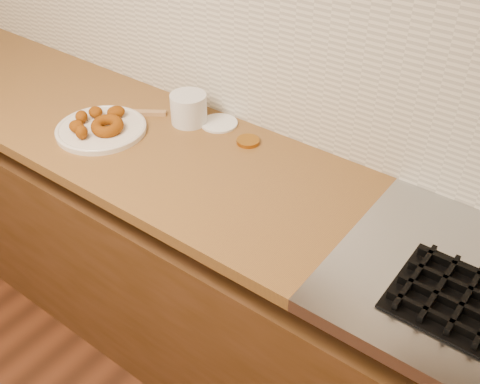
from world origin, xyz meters
name	(u,v)px	position (x,y,z in m)	size (l,w,h in m)	color
base_cabinet	(212,281)	(0.00, 1.69, 0.39)	(3.60, 0.60, 0.77)	#57331D
butcher_block	(71,109)	(-0.65, 1.69, 0.88)	(2.30, 0.62, 0.04)	brown
backsplash	(265,42)	(0.00, 1.99, 1.20)	(3.60, 0.02, 0.60)	beige
donut_plate	(101,129)	(-0.41, 1.63, 0.91)	(0.30, 0.30, 0.02)	silver
ring_donut	(107,126)	(-0.38, 1.63, 0.94)	(0.11, 0.11, 0.04)	#7A3D03
fried_dough_chunks	(92,119)	(-0.45, 1.63, 0.94)	(0.15, 0.23, 0.05)	#7A3D03
plastic_tub	(189,109)	(-0.22, 1.86, 0.95)	(0.12, 0.12, 0.10)	silver
tub_lid	(219,123)	(-0.13, 1.91, 0.90)	(0.13, 0.13, 0.01)	white
brass_jar_lid	(248,141)	(0.02, 1.87, 0.91)	(0.08, 0.08, 0.01)	#A8691F
wooden_utensil	(139,113)	(-0.39, 1.79, 0.91)	(0.19, 0.02, 0.01)	#A67A4C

